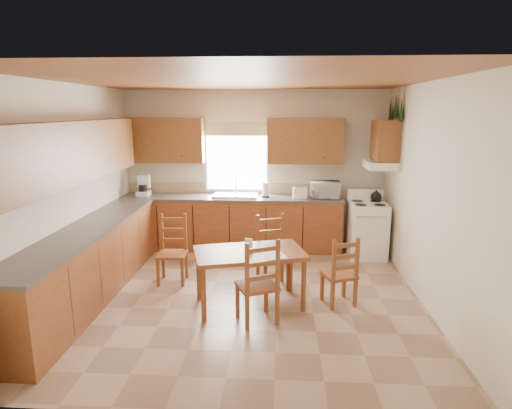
# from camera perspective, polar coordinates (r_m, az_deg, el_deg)

# --- Properties ---
(floor) EXTENTS (4.50, 4.50, 0.00)m
(floor) POSITION_cam_1_polar(r_m,az_deg,el_deg) (5.69, -1.73, -12.03)
(floor) COLOR #9D7E62
(floor) RESTS_ON ground
(ceiling) EXTENTS (4.50, 4.50, 0.00)m
(ceiling) POSITION_cam_1_polar(r_m,az_deg,el_deg) (5.19, -1.93, 16.24)
(ceiling) COLOR brown
(ceiling) RESTS_ON floor
(wall_left) EXTENTS (4.50, 4.50, 0.00)m
(wall_left) POSITION_cam_1_polar(r_m,az_deg,el_deg) (5.92, -24.08, 1.56)
(wall_left) COLOR beige
(wall_left) RESTS_ON floor
(wall_right) EXTENTS (4.50, 4.50, 0.00)m
(wall_right) POSITION_cam_1_polar(r_m,az_deg,el_deg) (5.55, 22.02, 1.07)
(wall_right) COLOR beige
(wall_right) RESTS_ON floor
(wall_back) EXTENTS (4.50, 4.50, 0.00)m
(wall_back) POSITION_cam_1_polar(r_m,az_deg,el_deg) (7.49, -0.26, 4.73)
(wall_back) COLOR beige
(wall_back) RESTS_ON floor
(wall_front) EXTENTS (4.50, 4.50, 0.00)m
(wall_front) POSITION_cam_1_polar(r_m,az_deg,el_deg) (3.11, -5.59, -6.50)
(wall_front) COLOR beige
(wall_front) RESTS_ON floor
(lower_cab_back) EXTENTS (3.75, 0.60, 0.88)m
(lower_cab_back) POSITION_cam_1_polar(r_m,az_deg,el_deg) (7.41, -3.30, -2.56)
(lower_cab_back) COLOR brown
(lower_cab_back) RESTS_ON floor
(lower_cab_left) EXTENTS (0.60, 3.60, 0.88)m
(lower_cab_left) POSITION_cam_1_polar(r_m,az_deg,el_deg) (5.88, -21.34, -7.45)
(lower_cab_left) COLOR brown
(lower_cab_left) RESTS_ON floor
(counter_back) EXTENTS (3.75, 0.63, 0.04)m
(counter_back) POSITION_cam_1_polar(r_m,az_deg,el_deg) (7.30, -3.34, 0.93)
(counter_back) COLOR #4D4642
(counter_back) RESTS_ON lower_cab_back
(counter_left) EXTENTS (0.63, 3.60, 0.04)m
(counter_left) POSITION_cam_1_polar(r_m,az_deg,el_deg) (5.75, -21.70, -3.13)
(counter_left) COLOR #4D4642
(counter_left) RESTS_ON lower_cab_left
(backsplash) EXTENTS (3.75, 0.01, 0.18)m
(backsplash) POSITION_cam_1_polar(r_m,az_deg,el_deg) (7.57, -3.10, 2.18)
(backsplash) COLOR #9B8664
(backsplash) RESTS_ON counter_back
(upper_cab_back_left) EXTENTS (1.41, 0.33, 0.75)m
(upper_cab_back_left) POSITION_cam_1_polar(r_m,az_deg,el_deg) (7.53, -12.30, 8.36)
(upper_cab_back_left) COLOR brown
(upper_cab_back_left) RESTS_ON wall_back
(upper_cab_back_right) EXTENTS (1.25, 0.33, 0.75)m
(upper_cab_back_right) POSITION_cam_1_polar(r_m,az_deg,el_deg) (7.27, 6.53, 8.42)
(upper_cab_back_right) COLOR brown
(upper_cab_back_right) RESTS_ON wall_back
(upper_cab_left) EXTENTS (0.33, 3.60, 0.75)m
(upper_cab_left) POSITION_cam_1_polar(r_m,az_deg,el_deg) (5.64, -23.73, 6.31)
(upper_cab_left) COLOR brown
(upper_cab_left) RESTS_ON wall_left
(upper_cab_stove) EXTENTS (0.33, 0.62, 0.62)m
(upper_cab_stove) POSITION_cam_1_polar(r_m,az_deg,el_deg) (7.01, 16.82, 8.19)
(upper_cab_stove) COLOR brown
(upper_cab_stove) RESTS_ON wall_right
(range_hood) EXTENTS (0.44, 0.62, 0.12)m
(range_hood) POSITION_cam_1_polar(r_m,az_deg,el_deg) (7.03, 16.23, 5.13)
(range_hood) COLOR white
(range_hood) RESTS_ON wall_right
(window_frame) EXTENTS (1.13, 0.02, 1.18)m
(window_frame) POSITION_cam_1_polar(r_m,az_deg,el_deg) (7.46, -2.59, 6.24)
(window_frame) COLOR white
(window_frame) RESTS_ON wall_back
(window_pane) EXTENTS (1.05, 0.01, 1.10)m
(window_pane) POSITION_cam_1_polar(r_m,az_deg,el_deg) (7.46, -2.59, 6.23)
(window_pane) COLOR white
(window_pane) RESTS_ON wall_back
(window_valance) EXTENTS (1.19, 0.01, 0.24)m
(window_valance) POSITION_cam_1_polar(r_m,az_deg,el_deg) (7.39, -2.65, 10.07)
(window_valance) COLOR #50743B
(window_valance) RESTS_ON wall_back
(sink_basin) EXTENTS (0.75, 0.45, 0.04)m
(sink_basin) POSITION_cam_1_polar(r_m,az_deg,el_deg) (7.29, -2.76, 1.23)
(sink_basin) COLOR silver
(sink_basin) RESTS_ON counter_back
(pine_decal_a) EXTENTS (0.22, 0.22, 0.36)m
(pine_decal_a) POSITION_cam_1_polar(r_m,az_deg,el_deg) (6.71, 18.81, 12.01)
(pine_decal_a) COLOR black
(pine_decal_a) RESTS_ON wall_right
(pine_decal_b) EXTENTS (0.22, 0.22, 0.36)m
(pine_decal_b) POSITION_cam_1_polar(r_m,az_deg,el_deg) (7.02, 18.15, 12.37)
(pine_decal_b) COLOR black
(pine_decal_b) RESTS_ON wall_right
(pine_decal_c) EXTENTS (0.22, 0.22, 0.36)m
(pine_decal_c) POSITION_cam_1_polar(r_m,az_deg,el_deg) (7.33, 17.49, 12.08)
(pine_decal_c) COLOR black
(pine_decal_c) RESTS_ON wall_right
(stove) EXTENTS (0.59, 0.61, 0.88)m
(stove) POSITION_cam_1_polar(r_m,az_deg,el_deg) (7.21, 14.55, -3.38)
(stove) COLOR white
(stove) RESTS_ON floor
(coffeemaker) EXTENTS (0.25, 0.27, 0.31)m
(coffeemaker) POSITION_cam_1_polar(r_m,az_deg,el_deg) (7.58, -14.81, 2.30)
(coffeemaker) COLOR white
(coffeemaker) RESTS_ON counter_back
(paper_towel) EXTENTS (0.13, 0.13, 0.25)m
(paper_towel) POSITION_cam_1_polar(r_m,az_deg,el_deg) (7.23, 1.25, 1.99)
(paper_towel) COLOR white
(paper_towel) RESTS_ON counter_back
(toaster) EXTENTS (0.24, 0.16, 0.18)m
(toaster) POSITION_cam_1_polar(r_m,az_deg,el_deg) (7.17, 5.86, 1.57)
(toaster) COLOR white
(toaster) RESTS_ON counter_back
(microwave) EXTENTS (0.47, 0.35, 0.27)m
(microwave) POSITION_cam_1_polar(r_m,az_deg,el_deg) (7.25, 9.17, 1.97)
(microwave) COLOR white
(microwave) RESTS_ON counter_back
(dining_table) EXTENTS (1.46, 1.07, 0.70)m
(dining_table) POSITION_cam_1_polar(r_m,az_deg,el_deg) (5.31, -0.88, -9.79)
(dining_table) COLOR brown
(dining_table) RESTS_ON floor
(chair_near_left) EXTENTS (0.54, 0.53, 0.99)m
(chair_near_left) POSITION_cam_1_polar(r_m,az_deg,el_deg) (4.87, 0.14, -10.06)
(chair_near_left) COLOR brown
(chair_near_left) RESTS_ON floor
(chair_near_right) EXTENTS (0.46, 0.45, 0.87)m
(chair_near_right) POSITION_cam_1_polar(r_m,az_deg,el_deg) (5.41, 11.04, -8.59)
(chair_near_right) COLOR brown
(chair_near_right) RESTS_ON floor
(chair_far_left) EXTENTS (0.41, 0.39, 0.94)m
(chair_far_left) POSITION_cam_1_polar(r_m,az_deg,el_deg) (6.06, -11.16, -5.96)
(chair_far_left) COLOR brown
(chair_far_left) RESTS_ON floor
(chair_far_right) EXTENTS (0.52, 0.51, 0.98)m
(chair_far_right) POSITION_cam_1_polar(r_m,az_deg,el_deg) (5.74, 2.44, -6.54)
(chair_far_right) COLOR brown
(chair_far_right) RESTS_ON floor
(table_paper) EXTENTS (0.31, 0.36, 0.00)m
(table_paper) POSITION_cam_1_polar(r_m,az_deg,el_deg) (5.04, 2.52, -6.75)
(table_paper) COLOR white
(table_paper) RESTS_ON dining_table
(table_card) EXTENTS (0.10, 0.05, 0.13)m
(table_card) POSITION_cam_1_polar(r_m,az_deg,el_deg) (5.25, -0.95, -5.24)
(table_card) COLOR white
(table_card) RESTS_ON dining_table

